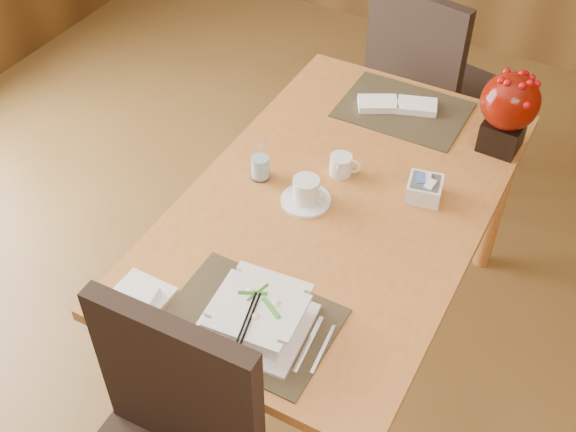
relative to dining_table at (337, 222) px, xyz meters
The scene contains 12 objects.
dining_table is the anchor object (origin of this frame).
placemat_near 0.56m from the dining_table, 90.00° to the right, with size 0.45×0.33×0.01m, color black.
placemat_far 0.56m from the dining_table, 90.00° to the left, with size 0.45×0.33×0.01m, color black.
soup_setting 0.58m from the dining_table, 86.58° to the right, with size 0.28×0.28×0.10m.
coffee_cup 0.17m from the dining_table, 147.39° to the right, with size 0.16×0.16×0.09m.
water_glass 0.32m from the dining_table, behind, with size 0.07×0.07×0.15m, color silver.
creamer_jug 0.19m from the dining_table, 112.78° to the left, with size 0.10×0.10×0.07m, color silver, non-canonical shape.
sugar_caddy 0.30m from the dining_table, 31.70° to the left, with size 0.11×0.11×0.06m, color silver.
berry_decor 0.68m from the dining_table, 53.81° to the left, with size 0.19×0.19×0.29m.
napkins_far 0.56m from the dining_table, 91.45° to the left, with size 0.28×0.10×0.03m, color white, non-canonical shape.
bread_plate 0.71m from the dining_table, 116.47° to the right, with size 0.16×0.16×0.01m, color silver.
far_chair 1.09m from the dining_table, 94.70° to the left, with size 0.55×0.55×1.00m.
Camera 1 is at (0.66, -0.95, 2.30)m, focal length 45.00 mm.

